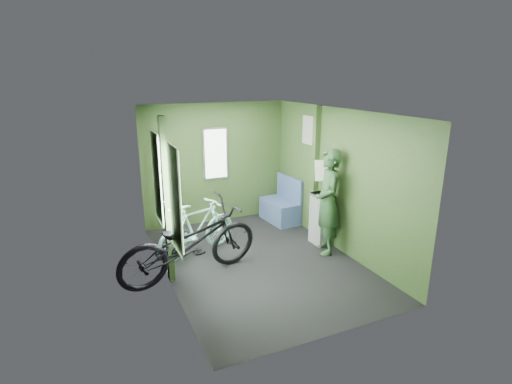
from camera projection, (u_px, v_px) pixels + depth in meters
room at (255, 171)px, 5.82m from camera, size 4.00×4.02×2.31m
bicycle_black at (193, 278)px, 5.71m from camera, size 2.23×1.27×1.20m
bicycle_mint at (198, 254)px, 6.47m from camera, size 1.54×0.94×0.91m
passenger at (328, 202)px, 6.32m from camera, size 0.60×0.76×1.70m
waste_box at (321, 219)px, 6.76m from camera, size 0.26×0.36×0.88m
bench_seat at (281, 208)px, 7.85m from camera, size 0.53×0.88×0.89m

